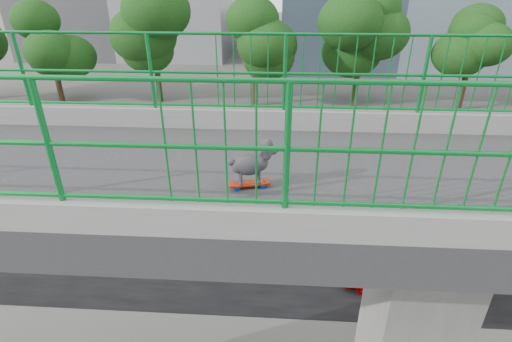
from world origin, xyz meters
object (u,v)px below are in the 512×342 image
Objects in this scene: car_4 at (143,124)px; poodle at (252,162)px; car_2 at (125,167)px; car_0 at (409,260)px; car_1 at (146,201)px; skateboard at (249,184)px; car_3 at (450,151)px.

poodle is at bearing -156.20° from car_4.
car_2 reaches higher than car_4.
car_0 is at bearing -117.95° from car_2.
poodle reaches higher than car_1.
skateboard reaches higher than car_0.
car_1 is (-3.20, -9.93, -0.05)m from car_0.
skateboard reaches higher than car_4.
car_2 is at bearing -117.95° from car_0.
car_0 is at bearing 130.17° from poodle.
car_3 is 18.56m from car_4.
car_4 is at bearing 80.07° from car_3.
skateboard is 0.26m from poodle.
car_2 is (-6.40, -12.06, -0.07)m from car_0.
car_1 reaches higher than car_4.
car_1 is at bearing -160.90° from car_4.
car_0 is 10.43m from car_1.
car_3 is (-6.40, 14.96, -0.05)m from car_1.
skateboard is 22.04m from car_4.
car_1 is at bearing -165.74° from poodle.
poodle is 0.10× the size of car_2.
car_3 is at bearing -79.39° from car_2.
skateboard is 0.10× the size of car_1.
poodle is 0.12× the size of car_1.
car_2 is 6.51m from car_4.
skateboard is 16.13m from car_2.
skateboard is 0.87× the size of poodle.
car_0 is 0.97× the size of car_3.
poodle reaches higher than car_0.
poodle is 12.82m from car_1.
poodle is 22.12m from car_4.
car_0 is 1.12× the size of car_4.
poodle is at bearing 28.13° from car_1.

